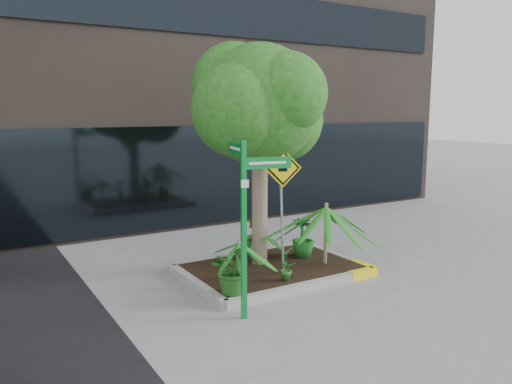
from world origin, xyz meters
TOP-DOWN VIEW (x-y plane):
  - ground at (0.00, 0.00)m, footprint 80.00×80.00m
  - planter at (0.23, 0.27)m, footprint 3.35×2.36m
  - tree at (0.10, 0.62)m, footprint 2.91×2.58m
  - palm_front at (1.18, -0.08)m, footprint 1.34×1.34m
  - palm_left at (-0.76, -0.12)m, footprint 0.82×0.82m
  - palm_back at (0.24, 0.83)m, footprint 0.69×0.69m
  - shrub_a at (-1.15, -0.55)m, footprint 1.02×1.02m
  - shrub_b at (1.08, 0.51)m, footprint 0.65×0.65m
  - shrub_c at (-0.04, -0.51)m, footprint 0.45×0.45m
  - shrub_d at (0.37, 1.15)m, footprint 0.62×0.62m
  - street_sign_post at (-1.25, -1.19)m, footprint 0.77×0.89m
  - cattle_sign at (0.18, -0.06)m, footprint 0.67×0.31m

SIDE VIEW (x-z plane):
  - ground at x=0.00m, z-range 0.00..0.00m
  - planter at x=0.23m, z-range 0.03..0.18m
  - shrub_c at x=-0.04m, z-range 0.15..0.78m
  - shrub_a at x=-1.15m, z-range 0.15..0.96m
  - shrub_b at x=1.08m, z-range 0.15..0.97m
  - shrub_d at x=0.37m, z-range 0.15..0.99m
  - palm_back at x=0.24m, z-range 0.34..1.10m
  - palm_left at x=-0.76m, z-range 0.37..1.28m
  - palm_front at x=1.18m, z-range 0.52..2.01m
  - street_sign_post at x=-1.25m, z-range 0.32..2.98m
  - cattle_sign at x=0.18m, z-range 0.55..2.81m
  - tree at x=0.10m, z-range 1.01..5.38m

